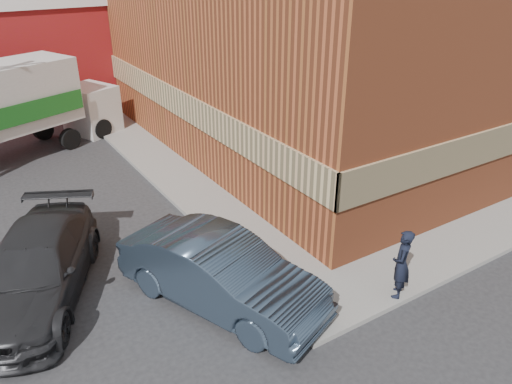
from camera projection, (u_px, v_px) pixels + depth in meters
ground at (282, 294)px, 11.76m from camera, size 90.00×90.00×0.00m
brick_building at (327, 19)px, 20.59m from camera, size 14.25×18.25×9.36m
sidewalk_south at (508, 223)px, 14.67m from camera, size 16.00×1.80×0.12m
sidewalk_west at (158, 162)px, 18.83m from camera, size 1.80×18.00×0.12m
man at (401, 264)px, 11.20m from camera, size 0.73×0.70×1.69m
sedan at (221, 273)px, 11.13m from camera, size 3.48×5.30×1.65m
suv_b at (35, 269)px, 11.37m from camera, size 4.32×5.70×1.54m
box_truck at (17, 103)px, 18.85m from camera, size 7.52×4.64×3.57m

